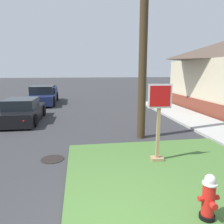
% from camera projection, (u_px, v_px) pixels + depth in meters
% --- Properties ---
extents(grass_corner_patch, '(5.37, 5.51, 0.08)m').
position_uv_depth(grass_corner_patch, '(174.00, 178.00, 5.53)').
color(grass_corner_patch, '#477033').
rests_on(grass_corner_patch, ground).
extents(sidewalk_strip, '(2.20, 17.05, 0.12)m').
position_uv_depth(sidewalk_strip, '(213.00, 128.00, 10.25)').
color(sidewalk_strip, '#B2AFA8').
rests_on(sidewalk_strip, ground).
extents(fire_hydrant, '(0.38, 0.34, 0.85)m').
position_uv_depth(fire_hydrant, '(209.00, 198.00, 3.88)').
color(fire_hydrant, black).
rests_on(fire_hydrant, grass_corner_patch).
extents(stop_sign, '(0.69, 0.31, 2.26)m').
position_uv_depth(stop_sign, '(159.00, 125.00, 6.33)').
color(stop_sign, '#A3845B').
rests_on(stop_sign, grass_corner_patch).
extents(manhole_cover, '(0.70, 0.70, 0.02)m').
position_uv_depth(manhole_cover, '(53.00, 159.00, 6.77)').
color(manhole_cover, black).
rests_on(manhole_cover, ground).
extents(parked_sedan_black, '(1.91, 4.22, 1.25)m').
position_uv_depth(parked_sedan_black, '(23.00, 112.00, 11.69)').
color(parked_sedan_black, black).
rests_on(parked_sedan_black, ground).
extents(pickup_truck_navy, '(2.13, 5.61, 1.48)m').
position_uv_depth(pickup_truck_navy, '(43.00, 96.00, 18.00)').
color(pickup_truck_navy, '#19234C').
rests_on(pickup_truck_navy, ground).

